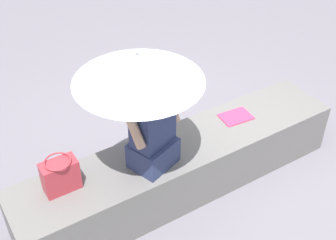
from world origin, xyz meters
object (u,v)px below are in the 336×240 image
at_px(parasol, 138,68).
at_px(handbag_black, 60,175).
at_px(magazine, 236,117).
at_px(person_seated, 152,125).

xyz_separation_m(parasol, handbag_black, (-0.63, 0.10, -0.76)).
distance_m(handbag_black, magazine, 1.66).
height_order(parasol, handbag_black, parasol).
bearing_deg(parasol, handbag_black, 171.34).
xyz_separation_m(person_seated, parasol, (-0.08, 0.03, 0.50)).
bearing_deg(person_seated, parasol, 161.63).
distance_m(person_seated, parasol, 0.51).
bearing_deg(handbag_black, person_seated, -9.83).
relative_size(person_seated, parasol, 0.88).
height_order(parasol, magazine, parasol).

